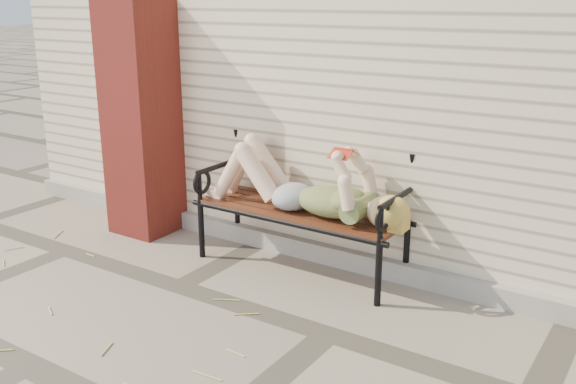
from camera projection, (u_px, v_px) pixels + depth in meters
The scene contains 7 objects.
ground at pixel (328, 334), 4.01m from camera, with size 80.00×80.00×0.00m, color gray.
house_wall at pixel (491, 55), 5.97m from camera, with size 8.00×4.00×3.00m, color beige.
foundation_strip at pixel (393, 270), 4.76m from camera, with size 8.00×0.10×0.15m, color #A69F96.
brick_pillar at pixel (142, 120), 5.52m from camera, with size 0.50×0.50×2.00m, color #A22C24.
garden_bench at pixel (307, 185), 4.88m from camera, with size 1.77×0.70×1.15m.
reading_woman at pixel (299, 185), 4.75m from camera, with size 1.67×0.38×0.53m.
straw_scatter at pixel (70, 290), 4.60m from camera, with size 2.96×1.50×0.01m.
Camera 1 is at (1.75, -3.12, 2.03)m, focal length 40.00 mm.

